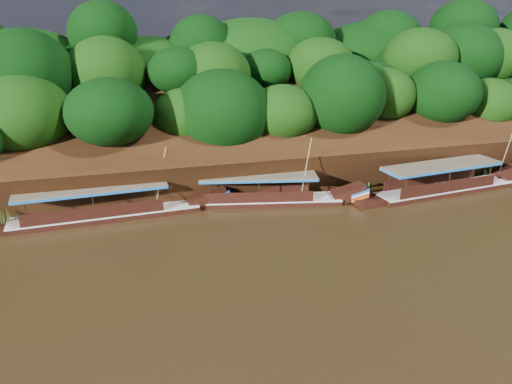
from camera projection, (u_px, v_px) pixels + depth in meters
ground at (328, 245)px, 33.17m from camera, size 160.00×160.00×0.00m
riverbank at (243, 139)px, 53.10m from camera, size 120.00×30.06×19.40m
boat_0 at (454, 185)px, 43.04m from camera, size 16.19×3.99×7.37m
boat_1 at (276, 197)px, 40.31m from camera, size 14.20×4.83×6.04m
boat_2 at (118, 210)px, 37.59m from camera, size 16.40×3.27×5.56m
reeds at (242, 191)px, 40.78m from camera, size 49.68×2.51×2.00m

